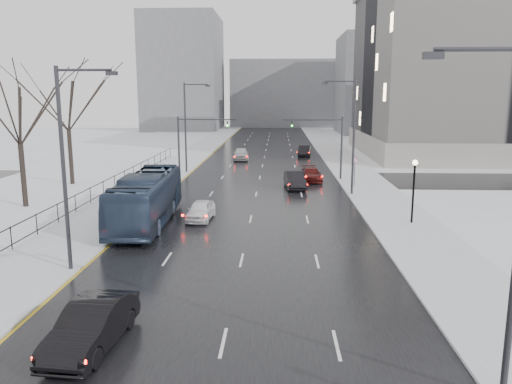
# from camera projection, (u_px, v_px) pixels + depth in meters

# --- Properties ---
(road) EXTENTS (16.00, 150.00, 0.04)m
(road) POSITION_uv_depth(u_px,v_px,m) (263.00, 164.00, 63.76)
(road) COLOR black
(road) RESTS_ON ground
(cross_road) EXTENTS (130.00, 10.00, 0.04)m
(cross_road) POSITION_uv_depth(u_px,v_px,m) (260.00, 179.00, 51.99)
(cross_road) COLOR black
(cross_road) RESTS_ON ground
(sidewalk_left) EXTENTS (5.00, 150.00, 0.16)m
(sidewalk_left) POSITION_uv_depth(u_px,v_px,m) (182.00, 163.00, 64.20)
(sidewalk_left) COLOR silver
(sidewalk_left) RESTS_ON ground
(sidewalk_right) EXTENTS (5.00, 150.00, 0.16)m
(sidewalk_right) POSITION_uv_depth(u_px,v_px,m) (346.00, 164.00, 63.30)
(sidewalk_right) COLOR silver
(sidewalk_right) RESTS_ON ground
(park_strip) EXTENTS (14.00, 150.00, 0.12)m
(park_strip) POSITION_uv_depth(u_px,v_px,m) (109.00, 163.00, 64.61)
(park_strip) COLOR white
(park_strip) RESTS_ON ground
(tree_park_d) EXTENTS (8.75, 8.75, 12.50)m
(tree_park_d) POSITION_uv_depth(u_px,v_px,m) (26.00, 208.00, 39.03)
(tree_park_d) COLOR black
(tree_park_d) RESTS_ON ground
(tree_park_e) EXTENTS (9.45, 9.45, 13.50)m
(tree_park_e) POSITION_uv_depth(u_px,v_px,m) (73.00, 185.00, 48.86)
(tree_park_e) COLOR black
(tree_park_e) RESTS_ON ground
(iron_fence) EXTENTS (0.06, 70.00, 1.30)m
(iron_fence) POSITION_uv_depth(u_px,v_px,m) (64.00, 208.00, 34.73)
(iron_fence) COLOR black
(iron_fence) RESTS_ON sidewalk_left
(streetlight_r_mid) EXTENTS (2.95, 0.25, 10.00)m
(streetlight_r_mid) POSITION_uv_depth(u_px,v_px,m) (351.00, 131.00, 42.73)
(streetlight_r_mid) COLOR #2D2D33
(streetlight_r_mid) RESTS_ON ground
(streetlight_l_near) EXTENTS (2.95, 0.25, 10.00)m
(streetlight_l_near) POSITION_uv_depth(u_px,v_px,m) (68.00, 160.00, 23.82)
(streetlight_l_near) COLOR #2D2D33
(streetlight_l_near) RESTS_ON ground
(streetlight_l_far) EXTENTS (2.95, 0.25, 10.00)m
(streetlight_l_far) POSITION_uv_depth(u_px,v_px,m) (187.00, 123.00, 55.20)
(streetlight_l_far) COLOR #2D2D33
(streetlight_l_far) RESTS_ON ground
(lamppost_r_mid) EXTENTS (0.36, 0.36, 4.28)m
(lamppost_r_mid) POSITION_uv_depth(u_px,v_px,m) (414.00, 182.00, 33.31)
(lamppost_r_mid) COLOR black
(lamppost_r_mid) RESTS_ON sidewalk_right
(mast_signal_right) EXTENTS (6.10, 0.33, 6.50)m
(mast_signal_right) POSITION_uv_depth(u_px,v_px,m) (331.00, 140.00, 50.90)
(mast_signal_right) COLOR #2D2D33
(mast_signal_right) RESTS_ON ground
(mast_signal_left) EXTENTS (6.10, 0.33, 6.50)m
(mast_signal_left) POSITION_uv_depth(u_px,v_px,m) (189.00, 140.00, 51.53)
(mast_signal_left) COLOR #2D2D33
(mast_signal_left) RESTS_ON ground
(no_uturn_sign) EXTENTS (0.60, 0.06, 2.70)m
(no_uturn_sign) POSITION_uv_depth(u_px,v_px,m) (355.00, 163.00, 47.24)
(no_uturn_sign) COLOR #2D2D33
(no_uturn_sign) RESTS_ON sidewalk_right
(civic_building) EXTENTS (41.00, 31.00, 24.80)m
(civic_building) POSITION_uv_depth(u_px,v_px,m) (508.00, 77.00, 71.89)
(civic_building) COLOR gray
(civic_building) RESTS_ON ground
(bldg_far_right) EXTENTS (24.00, 20.00, 22.00)m
(bldg_far_right) POSITION_uv_depth(u_px,v_px,m) (392.00, 85.00, 114.39)
(bldg_far_right) COLOR slate
(bldg_far_right) RESTS_ON ground
(bldg_far_left) EXTENTS (18.00, 22.00, 28.00)m
(bldg_far_left) POSITION_uv_depth(u_px,v_px,m) (184.00, 74.00, 125.77)
(bldg_far_left) COLOR slate
(bldg_far_left) RESTS_ON ground
(bldg_far_center) EXTENTS (30.00, 18.00, 18.00)m
(bldg_far_center) POSITION_uv_depth(u_px,v_px,m) (286.00, 94.00, 140.32)
(bldg_far_center) COLOR slate
(bldg_far_center) RESTS_ON ground
(sedan_left_near) EXTENTS (2.10, 4.99, 1.60)m
(sedan_left_near) POSITION_uv_depth(u_px,v_px,m) (92.00, 325.00, 17.23)
(sedan_left_near) COLOR black
(sedan_left_near) RESTS_ON road
(bus) EXTENTS (3.45, 12.46, 3.44)m
(bus) POSITION_uv_depth(u_px,v_px,m) (147.00, 198.00, 33.91)
(bus) COLOR #293850
(bus) RESTS_ON road
(sedan_center_near) EXTENTS (1.87, 4.08, 1.36)m
(sedan_center_near) POSITION_uv_depth(u_px,v_px,m) (201.00, 210.00, 34.98)
(sedan_center_near) COLOR white
(sedan_center_near) RESTS_ON road
(sedan_right_near) EXTENTS (2.12, 4.94, 1.58)m
(sedan_right_near) POSITION_uv_depth(u_px,v_px,m) (295.00, 180.00, 46.72)
(sedan_right_near) COLOR black
(sedan_right_near) RESTS_ON road
(sedan_right_far) EXTENTS (2.26, 4.76, 1.34)m
(sedan_right_far) POSITION_uv_depth(u_px,v_px,m) (311.00, 174.00, 50.88)
(sedan_right_far) COLOR #450D0B
(sedan_right_far) RESTS_ON road
(sedan_center_far) EXTENTS (2.23, 5.03, 1.68)m
(sedan_center_far) POSITION_uv_depth(u_px,v_px,m) (241.00, 154.00, 67.20)
(sedan_center_far) COLOR #B6B9BB
(sedan_center_far) RESTS_ON road
(sedan_right_distant) EXTENTS (2.11, 4.71, 1.50)m
(sedan_right_distant) POSITION_uv_depth(u_px,v_px,m) (304.00, 151.00, 71.56)
(sedan_right_distant) COLOR black
(sedan_right_distant) RESTS_ON road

